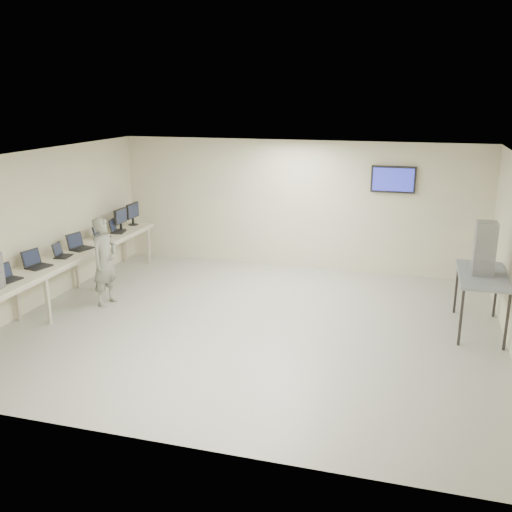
# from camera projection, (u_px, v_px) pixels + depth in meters

# --- Properties ---
(room) EXTENTS (8.01, 7.01, 2.81)m
(room) POSITION_uv_depth(u_px,v_px,m) (256.00, 243.00, 9.22)
(room) COLOR #A8A993
(room) RESTS_ON ground
(workbench) EXTENTS (0.76, 6.00, 0.90)m
(workbench) POSITION_uv_depth(u_px,v_px,m) (62.00, 261.00, 10.28)
(workbench) COLOR beige
(workbench) RESTS_ON ground
(laptop_0) EXTENTS (0.33, 0.38, 0.27)m
(laptop_0) POSITION_uv_depth(u_px,v_px,m) (7.00, 276.00, 8.98)
(laptop_0) COLOR black
(laptop_0) RESTS_ON workbench
(laptop_1) EXTENTS (0.39, 0.44, 0.30)m
(laptop_1) POSITION_uv_depth(u_px,v_px,m) (36.00, 263.00, 9.65)
(laptop_1) COLOR black
(laptop_1) RESTS_ON workbench
(laptop_2) EXTENTS (0.31, 0.35, 0.25)m
(laptop_2) POSITION_uv_depth(u_px,v_px,m) (61.00, 253.00, 10.28)
(laptop_2) COLOR black
(laptop_2) RESTS_ON workbench
(laptop_3) EXTENTS (0.40, 0.44, 0.30)m
(laptop_3) POSITION_uv_depth(u_px,v_px,m) (79.00, 245.00, 10.78)
(laptop_3) COLOR black
(laptop_3) RESTS_ON workbench
(laptop_4) EXTENTS (0.31, 0.36, 0.26)m
(laptop_4) POSITION_uv_depth(u_px,v_px,m) (100.00, 235.00, 11.59)
(laptop_4) COLOR black
(laptop_4) RESTS_ON workbench
(laptop_5) EXTENTS (0.36, 0.40, 0.28)m
(laptop_5) POSITION_uv_depth(u_px,v_px,m) (116.00, 229.00, 12.10)
(laptop_5) COLOR black
(laptop_5) RESTS_ON workbench
(monitor_near) EXTENTS (0.21, 0.47, 0.47)m
(monitor_near) POSITION_uv_depth(u_px,v_px,m) (121.00, 217.00, 12.22)
(monitor_near) COLOR black
(monitor_near) RESTS_ON workbench
(monitor_far) EXTENTS (0.22, 0.49, 0.49)m
(monitor_far) POSITION_uv_depth(u_px,v_px,m) (133.00, 212.00, 12.73)
(monitor_far) COLOR black
(monitor_far) RESTS_ON workbench
(soldier) EXTENTS (0.48, 0.64, 1.62)m
(soldier) POSITION_uv_depth(u_px,v_px,m) (105.00, 261.00, 10.32)
(soldier) COLOR gray
(soldier) RESTS_ON ground
(side_table) EXTENTS (0.75, 1.61, 0.96)m
(side_table) POSITION_uv_depth(u_px,v_px,m) (482.00, 278.00, 9.12)
(side_table) COLOR slate
(side_table) RESTS_ON ground
(storage_bins) EXTENTS (0.32, 0.36, 0.85)m
(storage_bins) POSITION_uv_depth(u_px,v_px,m) (485.00, 248.00, 8.99)
(storage_bins) COLOR gray
(storage_bins) RESTS_ON side_table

